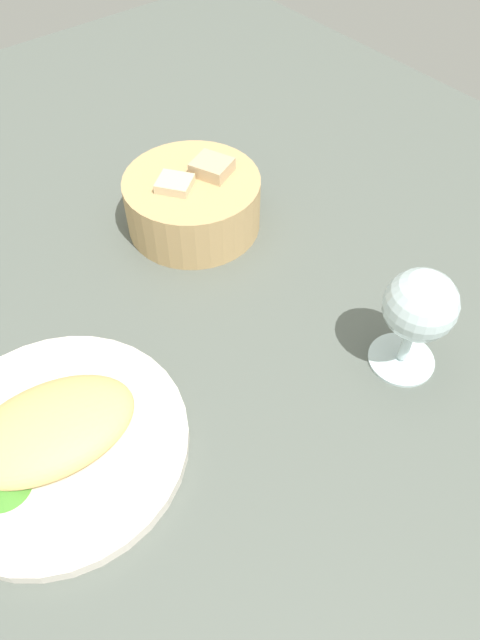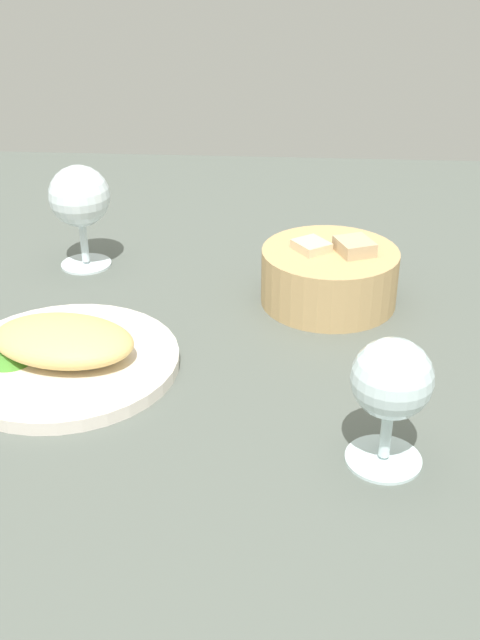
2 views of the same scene
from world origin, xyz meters
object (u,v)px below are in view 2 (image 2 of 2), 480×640
object	(u,v)px
plate	(66,362)
wine_glass_far	(80,200)
wine_glass_near	(391,386)
bread_basket	(330,275)

from	to	relation	value
plate	wine_glass_far	size ratio (longest dim) A/B	1.73
plate	wine_glass_near	size ratio (longest dim) A/B	1.98
plate	bread_basket	xyz separation A→B (cm)	(27.57, 17.02, 2.81)
bread_basket	wine_glass_near	size ratio (longest dim) A/B	1.36
plate	bread_basket	distance (cm)	32.52
plate	wine_glass_far	world-z (taller)	wine_glass_far
plate	wine_glass_far	distance (cm)	27.15
bread_basket	wine_glass_near	world-z (taller)	wine_glass_near
bread_basket	wine_glass_far	distance (cm)	33.34
wine_glass_near	bread_basket	bearing A→B (deg)	97.34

